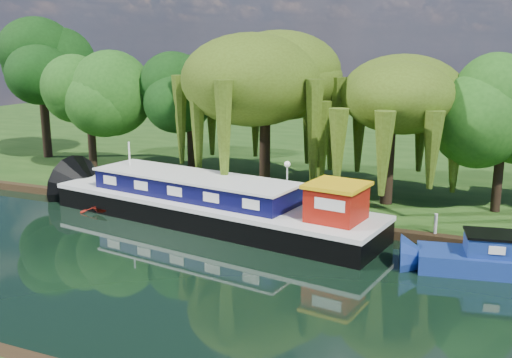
% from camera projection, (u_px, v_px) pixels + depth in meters
% --- Properties ---
extents(ground, '(120.00, 120.00, 0.00)m').
position_uv_depth(ground, '(189.00, 275.00, 23.93)').
color(ground, black).
extents(far_bank, '(120.00, 52.00, 0.45)m').
position_uv_depth(far_bank, '(367.00, 145.00, 54.31)').
color(far_bank, '#193B10').
rests_on(far_bank, ground).
extents(dutch_barge, '(19.88, 7.37, 4.10)m').
position_uv_depth(dutch_barge, '(211.00, 205.00, 30.89)').
color(dutch_barge, black).
rests_on(dutch_barge, ground).
extents(red_dinghy, '(3.55, 2.79, 0.67)m').
position_uv_depth(red_dinghy, '(108.00, 212.00, 33.18)').
color(red_dinghy, maroon).
rests_on(red_dinghy, ground).
extents(willow_left, '(7.86, 7.86, 9.42)m').
position_uv_depth(willow_left, '(265.00, 81.00, 35.34)').
color(willow_left, black).
rests_on(willow_left, far_bank).
extents(willow_right, '(6.29, 6.29, 7.66)m').
position_uv_depth(willow_right, '(391.00, 107.00, 32.04)').
color(willow_right, black).
rests_on(willow_right, far_bank).
extents(tree_far_left, '(5.21, 5.21, 8.39)m').
position_uv_depth(tree_far_left, '(89.00, 93.00, 40.30)').
color(tree_far_left, black).
rests_on(tree_far_left, far_bank).
extents(tree_far_back, '(6.02, 6.02, 10.12)m').
position_uv_depth(tree_far_back, '(41.00, 71.00, 45.80)').
color(tree_far_back, black).
rests_on(tree_far_back, far_bank).
extents(tree_far_mid, '(4.80, 4.80, 7.85)m').
position_uv_depth(tree_far_mid, '(190.00, 99.00, 39.40)').
color(tree_far_mid, black).
rests_on(tree_far_mid, far_bank).
extents(tree_far_right, '(4.52, 4.52, 7.39)m').
position_uv_depth(tree_far_right, '(504.00, 120.00, 30.55)').
color(tree_far_right, black).
rests_on(tree_far_right, far_bank).
extents(lamppost, '(0.36, 0.36, 2.56)m').
position_uv_depth(lamppost, '(287.00, 171.00, 32.59)').
color(lamppost, silver).
rests_on(lamppost, far_bank).
extents(mooring_posts, '(19.16, 0.16, 1.00)m').
position_uv_depth(mooring_posts, '(257.00, 203.00, 31.43)').
color(mooring_posts, silver).
rests_on(mooring_posts, far_bank).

